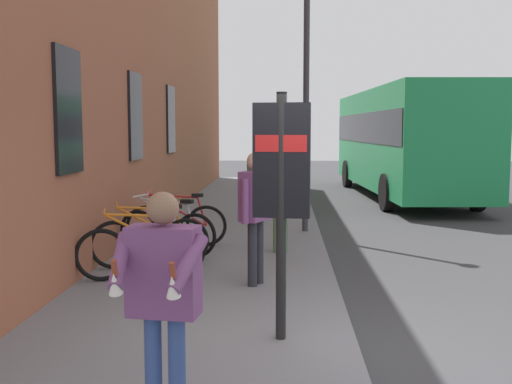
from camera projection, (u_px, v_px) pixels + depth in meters
name	position (u px, v px, depth m)	size (l,w,h in m)	color
ground	(373.00, 242.00, 11.78)	(60.00, 60.00, 0.00)	#38383A
sidewalk_pavement	(239.00, 222.00, 13.89)	(24.00, 3.50, 0.12)	slate
station_facade	(156.00, 44.00, 14.54)	(22.00, 0.65, 8.41)	#9E563D
bicycle_by_door	(142.00, 251.00, 8.32)	(0.61, 1.73, 0.97)	black
bicycle_far_end	(151.00, 241.00, 9.05)	(0.64, 1.72, 0.97)	black
bicycle_beside_lamp	(167.00, 232.00, 9.90)	(0.69, 1.70, 0.97)	black
bicycle_under_window	(177.00, 224.00, 10.68)	(0.48, 1.77, 0.97)	black
transit_info_sign	(281.00, 176.00, 5.83)	(0.15, 0.56, 2.40)	black
city_bus	(402.00, 137.00, 19.30)	(10.62, 3.08, 3.35)	#1E8C4C
pedestrian_crossing_street	(256.00, 204.00, 7.96)	(0.61, 0.44, 1.75)	#26262D
pedestrian_by_facade	(259.00, 176.00, 14.02)	(0.40, 0.57, 1.60)	#26262D
pedestrian_near_bus	(281.00, 194.00, 10.11)	(0.46, 0.50, 1.60)	#4C724C
tourist_with_hotdogs	(163.00, 286.00, 4.05)	(0.61, 0.63, 1.64)	#334C8C
street_lamp	(306.00, 79.00, 12.00)	(0.28, 0.28, 5.11)	#333338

